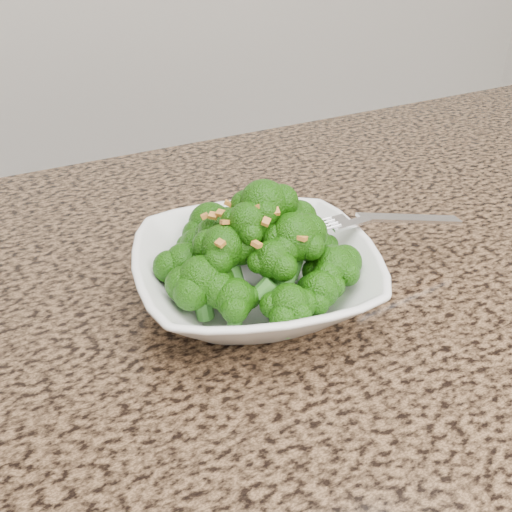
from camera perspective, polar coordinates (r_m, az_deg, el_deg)
granite_counter at (r=0.56m, az=9.54°, el=-10.21°), size 1.64×1.04×0.03m
bowl at (r=0.59m, az=0.00°, el=-1.89°), size 0.27×0.27×0.05m
broccoli_pile at (r=0.56m, az=0.00°, el=3.74°), size 0.20×0.20×0.08m
garlic_topping at (r=0.54m, az=0.00°, el=7.60°), size 0.12×0.12×0.01m
fork at (r=0.62m, az=9.38°, el=3.11°), size 0.20×0.05×0.01m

